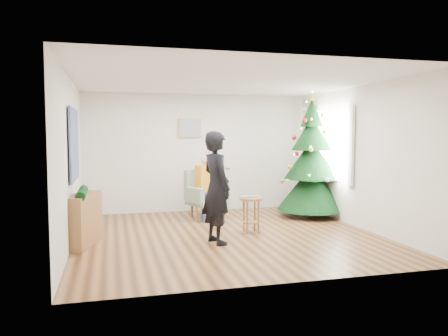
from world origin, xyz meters
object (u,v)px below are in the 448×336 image
object	(u,v)px
stool	(251,215)
console	(83,220)
christmas_tree	(311,161)
standing_man	(216,188)
armchair	(206,201)

from	to	relation	value
stool	console	world-z (taller)	console
christmas_tree	console	bearing A→B (deg)	-162.92
christmas_tree	console	world-z (taller)	christmas_tree
christmas_tree	standing_man	distance (m)	3.01
armchair	standing_man	xyz separation A→B (m)	(-0.26, -2.01, 0.52)
stool	console	distance (m)	2.80
armchair	console	world-z (taller)	armchair
stool	armchair	bearing A→B (deg)	108.94
stool	armchair	size ratio (longest dim) A/B	0.62
stool	standing_man	world-z (taller)	standing_man
stool	standing_man	xyz separation A→B (m)	(-0.76, -0.56, 0.57)
stool	armchair	distance (m)	1.53
standing_man	christmas_tree	bearing A→B (deg)	-68.80
armchair	stool	bearing A→B (deg)	-95.44
christmas_tree	stool	bearing A→B (deg)	-145.51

